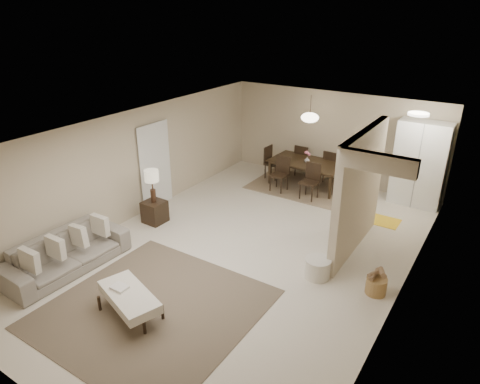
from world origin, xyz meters
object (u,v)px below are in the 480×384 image
Objects in this scene: ottoman_bench at (129,297)px; dining_table at (306,174)px; pantry_cabinet at (420,164)px; round_pouf at (318,268)px; wicker_basket at (376,286)px; sofa at (66,253)px; side_table at (155,212)px.

dining_table is at bearing 107.63° from ottoman_bench.
pantry_cabinet is 1.59× the size of ottoman_bench.
pantry_cabinet is 7.45m from ottoman_bench.
wicker_basket is at bearing 5.47° from round_pouf.
round_pouf is at bearing 69.65° from ottoman_bench.
ottoman_bench is at bearing -96.96° from sofa.
ottoman_bench is at bearing -88.47° from dining_table.
pantry_cabinet is at bearing 85.96° from ottoman_bench.
side_table reaches higher than wicker_basket.
pantry_cabinet is 0.90× the size of sofa.
round_pouf is (4.06, 2.30, -0.15)m from sofa.
side_table is 0.25× the size of dining_table.
pantry_cabinet is at bearing 80.10° from round_pouf.
dining_table is at bearing -170.69° from pantry_cabinet.
sofa is at bearing -126.22° from pantry_cabinet.
round_pouf is 1.05m from wicker_basket.
sofa reaches higher than wicker_basket.
side_table is (-4.75, -4.25, -0.80)m from pantry_cabinet.
dining_table reaches higher than ottoman_bench.
sofa is 4.58× the size of side_table.
pantry_cabinet reaches higher than dining_table.
wicker_basket is 4.80m from dining_table.
sofa is at bearing -106.30° from dining_table.
round_pouf is (-0.74, -4.25, -0.86)m from pantry_cabinet.
pantry_cabinet is 1.05× the size of dining_table.
ottoman_bench is at bearing -139.23° from wicker_basket.
sofa is 6.52× the size of wicker_basket.
side_table is 4.30m from dining_table.
round_pouf is at bearing 0.01° from side_table.
dining_table is at bearing -16.90° from sofa.
dining_table reaches higher than sofa.
side_table is (-1.92, 2.60, -0.09)m from ottoman_bench.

